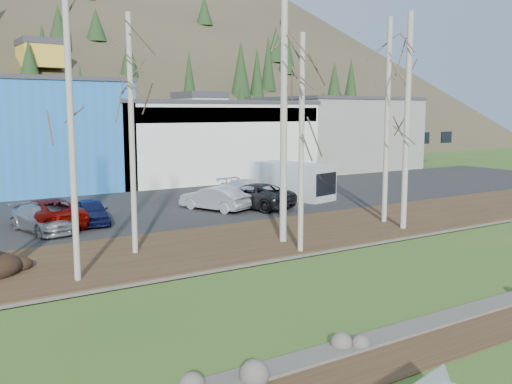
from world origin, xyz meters
TOP-DOWN VIEW (x-y plane):
  - ground at (0.00, 0.00)m, footprint 200.00×200.00m
  - dirt_strip at (0.00, 2.10)m, footprint 80.00×1.80m
  - near_bank_rocks at (0.00, 3.10)m, footprint 80.00×0.80m
  - river at (0.00, 7.20)m, footprint 80.00×8.00m
  - far_bank_rocks at (0.00, 11.30)m, footprint 80.00×0.80m
  - far_bank at (0.00, 14.50)m, footprint 80.00×7.00m
  - parking_lot at (0.00, 25.00)m, footprint 80.00×14.00m
  - building_white at (12.00, 38.98)m, footprint 18.36×12.24m
  - building_grey at (28.00, 39.00)m, footprint 14.28×12.24m
  - birch_3 at (-6.19, 12.22)m, footprint 0.22×0.22m
  - birch_4 at (-3.13, 14.82)m, footprint 0.22×0.22m
  - birch_5 at (2.77, 11.39)m, footprint 0.22×0.22m
  - birch_6 at (3.19, 13.23)m, footprint 0.30×0.30m
  - birch_7 at (9.86, 12.33)m, footprint 0.28×0.28m
  - birch_8 at (10.31, 14.08)m, footprint 0.26×0.26m
  - car_1 at (-4.89, 22.18)m, footprint 2.95×5.52m
  - car_2 at (-5.39, 21.18)m, footprint 2.75×4.74m
  - car_3 at (-2.80, 21.85)m, footprint 2.10×3.96m
  - car_4 at (4.46, 21.95)m, footprint 3.01×4.59m
  - car_5 at (6.84, 21.56)m, footprint 3.98×5.84m
  - car_6 at (7.59, 22.93)m, footprint 2.63×5.27m
  - van_white at (11.24, 23.04)m, footprint 3.43×5.72m

SIDE VIEW (x-z plane):
  - ground at x=0.00m, z-range 0.00..0.00m
  - near_bank_rocks at x=0.00m, z-range -0.25..0.25m
  - river at x=0.00m, z-range -0.45..0.45m
  - far_bank_rocks at x=0.00m, z-range -0.23..0.23m
  - dirt_strip at x=0.00m, z-range 0.00..0.03m
  - parking_lot at x=0.00m, z-range 0.00..0.14m
  - far_bank at x=0.00m, z-range 0.00..0.15m
  - car_3 at x=-2.80m, z-range 0.14..1.42m
  - car_2 at x=-5.39m, z-range 0.14..1.43m
  - car_4 at x=4.46m, z-range 0.14..1.57m
  - car_6 at x=7.59m, z-range 0.14..1.61m
  - car_1 at x=-4.89m, z-range 0.14..1.61m
  - car_5 at x=6.84m, z-range 0.14..1.62m
  - van_white at x=11.24m, z-range 0.14..2.48m
  - building_white at x=12.00m, z-range 0.01..6.81m
  - building_grey at x=28.00m, z-range 0.01..7.31m
  - birch_5 at x=2.77m, z-range 0.15..8.99m
  - birch_4 at x=-3.13m, z-range 0.15..9.72m
  - birch_7 at x=9.86m, z-range 0.15..10.58m
  - birch_8 at x=10.31m, z-range 0.15..10.60m
  - birch_3 at x=-6.19m, z-range 0.15..10.95m
  - birch_6 at x=3.19m, z-range 0.15..11.08m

